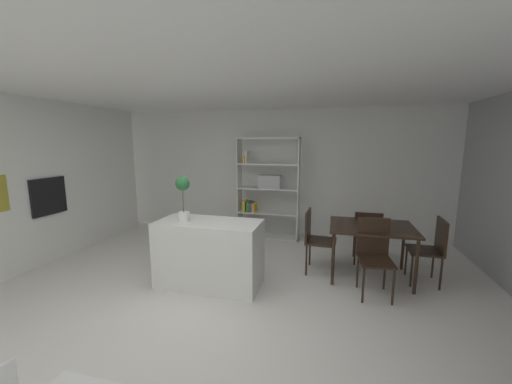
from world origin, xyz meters
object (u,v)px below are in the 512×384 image
kitchen_island (209,253)px  dining_chair_near (374,251)px  dining_chair_window_side (432,245)px  dining_chair_island_side (315,235)px  dining_chair_far (367,232)px  open_bookshelf (265,190)px  potted_plant_on_island (183,194)px  built_in_oven (49,196)px  dining_table (371,231)px

kitchen_island → dining_chair_near: bearing=9.0°
kitchen_island → dining_chair_near: 2.14m
dining_chair_near → dining_chair_window_side: size_ratio=1.05×
dining_chair_island_side → dining_chair_far: bearing=-55.9°
open_bookshelf → dining_chair_island_side: (1.08, -1.44, -0.42)m
kitchen_island → open_bookshelf: open_bookshelf is taller
dining_chair_island_side → dining_chair_window_side: 1.57m
kitchen_island → potted_plant_on_island: potted_plant_on_island is taller
potted_plant_on_island → built_in_oven: bearing=175.6°
built_in_oven → dining_chair_window_side: built_in_oven is taller
dining_chair_near → dining_chair_window_side: 0.92m
built_in_oven → dining_chair_near: 4.94m
open_bookshelf → dining_chair_far: bearing=-27.4°
built_in_oven → potted_plant_on_island: size_ratio=1.00×
kitchen_island → open_bookshelf: size_ratio=0.68×
potted_plant_on_island → open_bookshelf: bearing=75.5°
open_bookshelf → dining_chair_far: 2.15m
built_in_oven → dining_table: built_in_oven is taller
dining_chair_far → dining_chair_window_side: (0.79, -0.48, 0.02)m
dining_chair_window_side → potted_plant_on_island: bearing=-73.5°
dining_chair_near → dining_chair_island_side: (-0.78, 0.47, -0.00)m
dining_chair_far → kitchen_island: bearing=32.1°
dining_table → dining_chair_far: bearing=90.2°
built_in_oven → dining_chair_island_side: built_in_oven is taller
open_bookshelf → dining_table: (1.87, -1.44, -0.29)m
built_in_oven → kitchen_island: (2.79, -0.14, -0.63)m
dining_chair_window_side → dining_chair_island_side: bearing=-88.4°
potted_plant_on_island → dining_chair_near: bearing=8.9°
dining_table → built_in_oven: bearing=-172.4°
built_in_oven → open_bookshelf: (3.05, 2.10, -0.10)m
dining_chair_near → dining_chair_window_side: (0.79, 0.46, -0.01)m
built_in_oven → kitchen_island: built_in_oven is taller
potted_plant_on_island → dining_chair_far: potted_plant_on_island is taller
dining_chair_far → dining_chair_window_side: 0.92m
potted_plant_on_island → dining_chair_far: (2.46, 1.33, -0.73)m
dining_chair_near → dining_chair_far: size_ratio=1.11×
dining_chair_island_side → kitchen_island: bearing=123.9°
dining_table → dining_chair_near: 0.48m
potted_plant_on_island → dining_chair_island_side: (1.67, 0.85, -0.69)m
dining_table → dining_chair_near: dining_chair_near is taller
open_bookshelf → dining_chair_window_side: (2.65, -1.45, -0.43)m
potted_plant_on_island → dining_chair_island_side: potted_plant_on_island is taller
potted_plant_on_island → dining_chair_near: 2.57m
open_bookshelf → potted_plant_on_island: bearing=-104.5°
kitchen_island → dining_table: (2.13, 0.80, 0.24)m
kitchen_island → dining_chair_island_side: dining_chair_island_side is taller
kitchen_island → dining_chair_far: size_ratio=1.60×
built_in_oven → dining_chair_window_side: bearing=6.5°
dining_table → dining_chair_island_side: size_ratio=1.23×
built_in_oven → dining_chair_window_side: 5.76m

